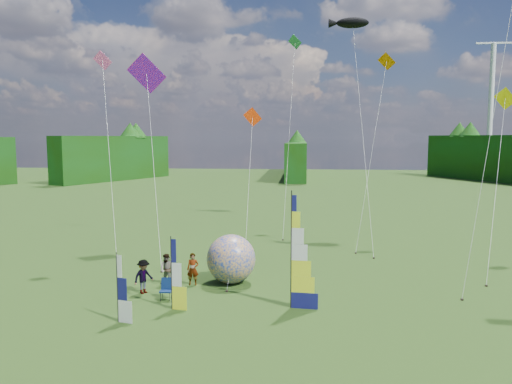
# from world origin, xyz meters

# --- Properties ---
(ground) EXTENTS (220.00, 220.00, 0.00)m
(ground) POSITION_xyz_m (0.00, 0.00, 0.00)
(ground) COLOR #2D4D16
(ground) RESTS_ON ground
(treeline_ring) EXTENTS (210.00, 210.00, 8.00)m
(treeline_ring) POSITION_xyz_m (0.00, 0.00, 4.00)
(treeline_ring) COLOR #135219
(treeline_ring) RESTS_ON ground
(turbine_right) EXTENTS (8.00, 1.20, 30.00)m
(turbine_right) POSITION_xyz_m (45.00, 102.00, 15.00)
(turbine_right) COLOR silver
(turbine_right) RESTS_ON ground
(feather_banner_main) EXTENTS (1.48, 0.23, 5.52)m
(feather_banner_main) POSITION_xyz_m (0.82, 2.67, 2.76)
(feather_banner_main) COLOR navy
(feather_banner_main) RESTS_ON ground
(side_banner_left) EXTENTS (0.97, 0.23, 3.45)m
(side_banner_left) POSITION_xyz_m (-4.86, 1.93, 1.72)
(side_banner_left) COLOR yellow
(side_banner_left) RESTS_ON ground
(side_banner_far) EXTENTS (0.92, 0.31, 3.08)m
(side_banner_far) POSITION_xyz_m (-6.83, 0.07, 1.54)
(side_banner_far) COLOR white
(side_banner_far) RESTS_ON ground
(bol_inflatable) EXTENTS (3.01, 3.01, 2.78)m
(bol_inflatable) POSITION_xyz_m (-2.66, 6.56, 1.39)
(bol_inflatable) COLOR #0C30A7
(bol_inflatable) RESTS_ON ground
(spectator_a) EXTENTS (0.70, 0.51, 1.81)m
(spectator_a) POSITION_xyz_m (-4.74, 5.97, 0.90)
(spectator_a) COLOR #66594C
(spectator_a) RESTS_ON ground
(spectator_b) EXTENTS (0.93, 0.61, 1.76)m
(spectator_b) POSITION_xyz_m (-6.18, 5.86, 0.88)
(spectator_b) COLOR #66594C
(spectator_b) RESTS_ON ground
(spectator_c) EXTENTS (1.04, 1.21, 1.81)m
(spectator_c) POSITION_xyz_m (-7.01, 4.25, 0.91)
(spectator_c) COLOR #66594C
(spectator_c) RESTS_ON ground
(spectator_d) EXTENTS (1.12, 0.91, 1.80)m
(spectator_d) POSITION_xyz_m (-2.82, 6.33, 0.90)
(spectator_d) COLOR #66594C
(spectator_d) RESTS_ON ground
(camp_chair) EXTENTS (0.67, 0.67, 1.10)m
(camp_chair) POSITION_xyz_m (-5.53, 3.26, 0.55)
(camp_chair) COLOR #091B43
(camp_chair) RESTS_ON ground
(kite_whale) EXTENTS (7.60, 15.59, 19.90)m
(kite_whale) POSITION_xyz_m (5.90, 19.08, 9.95)
(kite_whale) COLOR black
(kite_whale) RESTS_ON ground
(kite_rainbow_delta) EXTENTS (9.39, 14.34, 15.62)m
(kite_rainbow_delta) POSITION_xyz_m (-8.95, 12.77, 7.81)
(kite_rainbow_delta) COLOR #FB2152
(kite_rainbow_delta) RESTS_ON ground
(kite_parafoil) EXTENTS (8.45, 9.02, 19.05)m
(kite_parafoil) POSITION_xyz_m (11.25, 6.81, 9.53)
(kite_parafoil) COLOR red
(kite_parafoil) RESTS_ON ground
(small_kite_red) EXTENTS (6.44, 10.52, 11.21)m
(small_kite_red) POSITION_xyz_m (-2.67, 16.21, 5.60)
(small_kite_red) COLOR #F63908
(small_kite_red) RESTS_ON ground
(small_kite_orange) EXTENTS (6.67, 9.72, 15.53)m
(small_kite_orange) POSITION_xyz_m (6.56, 17.81, 7.77)
(small_kite_orange) COLOR orange
(small_kite_orange) RESTS_ON ground
(small_kite_yellow) EXTENTS (6.54, 11.46, 12.25)m
(small_kite_yellow) POSITION_xyz_m (13.46, 11.58, 6.12)
(small_kite_yellow) COLOR #DBCD00
(small_kite_yellow) RESTS_ON ground
(small_kite_pink) EXTENTS (5.41, 8.60, 14.38)m
(small_kite_pink) POSITION_xyz_m (-10.43, 8.70, 7.19)
(small_kite_pink) COLOR #FF58A6
(small_kite_pink) RESTS_ON ground
(small_kite_green) EXTENTS (7.40, 11.53, 18.39)m
(small_kite_green) POSITION_xyz_m (0.12, 23.17, 9.20)
(small_kite_green) COLOR green
(small_kite_green) RESTS_ON ground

